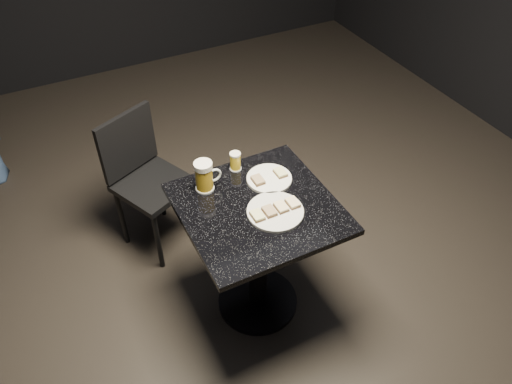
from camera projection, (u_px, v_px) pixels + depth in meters
floor at (258, 302)px, 2.81m from camera, size 6.00×6.00×0.00m
plate_large at (275, 212)px, 2.27m from camera, size 0.26×0.26×0.01m
plate_small at (269, 179)px, 2.43m from camera, size 0.22×0.22×0.01m
table at (258, 241)px, 2.47m from camera, size 0.70×0.70×0.75m
beer_mug at (205, 176)px, 2.34m from camera, size 0.13×0.09×0.16m
beer_tumbler at (235, 161)px, 2.47m from camera, size 0.06×0.06×0.10m
chair at (145, 175)px, 2.86m from camera, size 0.49×0.49×0.86m
canapes_on_plate_large at (275, 209)px, 2.25m from camera, size 0.23×0.07×0.02m
canapes_on_plate_small at (269, 176)px, 2.42m from camera, size 0.17×0.07×0.02m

